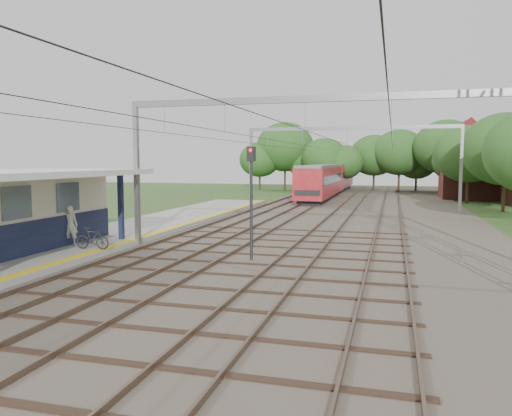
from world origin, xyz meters
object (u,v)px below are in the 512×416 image
(signal_post, at_px, (251,188))
(bicycle, at_px, (92,238))
(person, at_px, (70,225))
(train, at_px, (331,178))

(signal_post, bearing_deg, bicycle, -154.73)
(person, distance_m, train, 42.59)
(person, xyz_separation_m, signal_post, (8.54, 0.11, 1.84))
(person, bearing_deg, signal_post, 158.68)
(bicycle, relative_size, signal_post, 0.33)
(person, relative_size, signal_post, 0.38)
(bicycle, relative_size, train, 0.05)
(person, relative_size, train, 0.05)
(bicycle, xyz_separation_m, train, (5.10, 42.75, 1.21))
(person, xyz_separation_m, train, (6.69, 42.06, 0.78))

